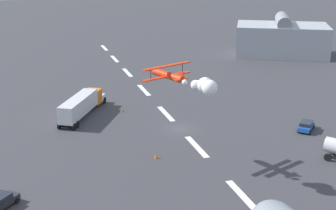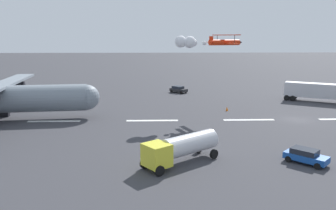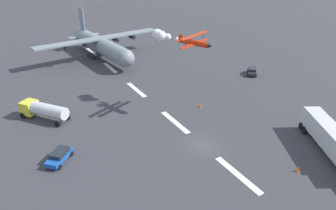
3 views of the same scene
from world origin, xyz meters
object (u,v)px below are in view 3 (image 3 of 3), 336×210
airport_staff_sedan (60,156)px  traffic_cone_far (200,106)px  semi_truck_orange (333,141)px  fuel_tanker_truck (43,110)px  cargo_transport_plane (103,46)px  stunt_biplane_red (171,37)px  traffic_cone_near (298,169)px  followme_car_yellow (252,71)px

airport_staff_sedan → traffic_cone_far: airport_staff_sedan is taller
semi_truck_orange → fuel_tanker_truck: size_ratio=1.76×
semi_truck_orange → airport_staff_sedan: semi_truck_orange is taller
cargo_transport_plane → stunt_biplane_red: size_ratio=2.89×
stunt_biplane_red → traffic_cone_near: bearing=-172.5°
semi_truck_orange → fuel_tanker_truck: 44.14m
fuel_tanker_truck → stunt_biplane_red: bearing=-101.2°
traffic_cone_near → semi_truck_orange: bearing=-87.8°
followme_car_yellow → traffic_cone_near: bearing=145.1°
cargo_transport_plane → stunt_biplane_red: stunt_biplane_red is taller
cargo_transport_plane → fuel_tanker_truck: size_ratio=4.05×
airport_staff_sedan → traffic_cone_far: bearing=-83.2°
fuel_tanker_truck → traffic_cone_near: fuel_tanker_truck is taller
traffic_cone_near → traffic_cone_far: size_ratio=1.00×
followme_car_yellow → traffic_cone_near: followme_car_yellow is taller
stunt_biplane_red → traffic_cone_far: size_ratio=15.59×
stunt_biplane_red → semi_truck_orange: size_ratio=0.80×
airport_staff_sedan → semi_truck_orange: bearing=-118.0°
airport_staff_sedan → traffic_cone_near: (-17.57, -25.68, -0.44)m
followme_car_yellow → traffic_cone_near: size_ratio=5.59×
semi_truck_orange → traffic_cone_near: (-0.26, 6.90, -1.76)m
stunt_biplane_red → semi_truck_orange: bearing=-158.2°
fuel_tanker_truck → followme_car_yellow: (-2.48, -44.81, -0.93)m
cargo_transport_plane → semi_truck_orange: size_ratio=2.30×
cargo_transport_plane → stunt_biplane_red: bearing=-175.1°
fuel_tanker_truck → traffic_cone_far: (-9.80, -25.00, -1.36)m
cargo_transport_plane → airport_staff_sedan: cargo_transport_plane is taller
stunt_biplane_red → traffic_cone_far: 13.16m
semi_truck_orange → traffic_cone_far: semi_truck_orange is taller
fuel_tanker_truck → airport_staff_sedan: 12.88m
fuel_tanker_truck → airport_staff_sedan: fuel_tanker_truck is taller
traffic_cone_near → stunt_biplane_red: bearing=7.5°
traffic_cone_near → traffic_cone_far: 20.61m
semi_truck_orange → airport_staff_sedan: 36.92m
traffic_cone_near → fuel_tanker_truck: bearing=39.8°
stunt_biplane_red → semi_truck_orange: (-25.81, -10.31, -9.81)m
cargo_transport_plane → semi_truck_orange: 57.28m
followme_car_yellow → traffic_cone_far: followme_car_yellow is taller
followme_car_yellow → stunt_biplane_red: bearing=94.7°
stunt_biplane_red → traffic_cone_near: 28.72m
traffic_cone_far → stunt_biplane_red: bearing=29.5°
semi_truck_orange → airport_staff_sedan: (17.31, 32.58, -1.32)m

